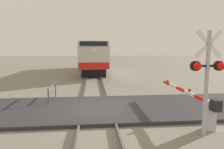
{
  "coord_description": "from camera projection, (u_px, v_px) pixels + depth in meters",
  "views": [
    {
      "loc": [
        -0.18,
        -9.88,
        3.05
      ],
      "look_at": [
        1.12,
        3.32,
        1.36
      ],
      "focal_mm": 32.63,
      "sensor_mm": 36.0,
      "label": 1
    }
  ],
  "objects": [
    {
      "name": "locomotive",
      "position": [
        93.0,
        57.0,
        26.52
      ],
      "size": [
        3.08,
        15.03,
        3.79
      ],
      "color": "black",
      "rests_on": "ground_plane"
    },
    {
      "name": "ground_plane",
      "position": [
        96.0,
        110.0,
        10.15
      ],
      "size": [
        160.0,
        160.0,
        0.0
      ],
      "primitive_type": "plane",
      "color": "gray"
    },
    {
      "name": "rail_track_right",
      "position": [
        111.0,
        108.0,
        10.21
      ],
      "size": [
        0.08,
        80.0,
        0.15
      ],
      "primitive_type": "cube",
      "color": "#59544C",
      "rests_on": "ground_plane"
    },
    {
      "name": "crossing_signal",
      "position": [
        208.0,
        72.0,
        6.92
      ],
      "size": [
        1.18,
        0.33,
        3.69
      ],
      "color": "#ADADB2",
      "rests_on": "ground_plane"
    },
    {
      "name": "rail_track_left",
      "position": [
        82.0,
        109.0,
        10.07
      ],
      "size": [
        0.08,
        80.0,
        0.15
      ],
      "primitive_type": "cube",
      "color": "#59544C",
      "rests_on": "ground_plane"
    },
    {
      "name": "road_surface",
      "position": [
        96.0,
        109.0,
        10.14
      ],
      "size": [
        36.0,
        4.63,
        0.16
      ],
      "primitive_type": "cube",
      "color": "#2D2D30",
      "rests_on": "ground_plane"
    },
    {
      "name": "guard_railing",
      "position": [
        52.0,
        91.0,
        11.86
      ],
      "size": [
        0.08,
        2.2,
        0.95
      ],
      "color": "#4C4742",
      "rests_on": "ground_plane"
    },
    {
      "name": "crossing_gate",
      "position": [
        201.0,
        105.0,
        8.22
      ],
      "size": [
        0.36,
        5.39,
        1.26
      ],
      "color": "silver",
      "rests_on": "ground_plane"
    }
  ]
}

